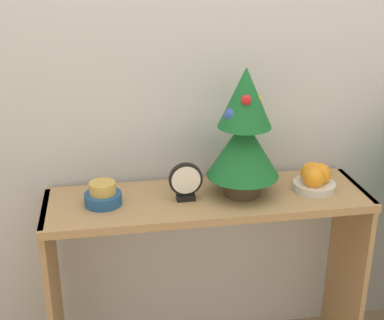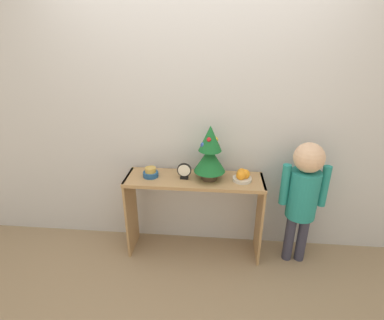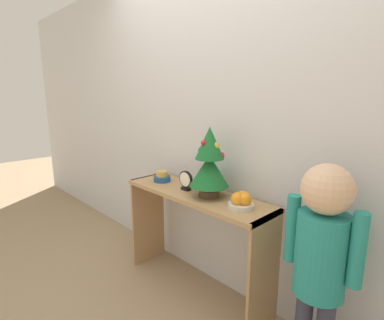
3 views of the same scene
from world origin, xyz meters
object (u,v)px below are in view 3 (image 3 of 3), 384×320
Objects in this scene: fruit_bowl at (241,201)px; child_figure at (322,247)px; singing_bowl at (162,177)px; desk_clock at (186,181)px; mini_tree at (209,162)px.

child_figure is at bearing -3.18° from fruit_bowl.
singing_bowl is at bearing 179.51° from fruit_bowl.
fruit_bowl is 0.50m from desk_clock.
child_figure is at bearing -2.76° from mini_tree.
singing_bowl is 0.93× the size of desk_clock.
fruit_bowl is at bearing 0.86° from desk_clock.
mini_tree is 3.58× the size of singing_bowl.
desk_clock reaches higher than singing_bowl.
child_figure is (0.51, -0.03, -0.10)m from fruit_bowl.
child_figure is (0.79, -0.04, -0.29)m from mini_tree.
child_figure is at bearing -1.55° from singing_bowl.
fruit_bowl is (0.28, -0.01, -0.19)m from mini_tree.
mini_tree is 0.84m from child_figure.
desk_clock is 1.01m from child_figure.
mini_tree reaches higher than singing_bowl.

